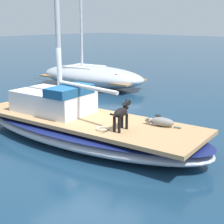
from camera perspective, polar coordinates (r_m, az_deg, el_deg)
name	(u,v)px	position (r m, az deg, el deg)	size (l,w,h in m)	color
ground_plane	(86,141)	(9.47, -4.39, -4.81)	(120.00, 120.00, 0.00)	navy
sailboat_main	(86,129)	(9.36, -4.43, -2.88)	(3.58, 7.53, 0.66)	#B2B7C1
mast_main	(61,14)	(9.37, -8.54, 15.95)	(0.14, 2.27, 6.12)	silver
cabin_house	(55,100)	(9.90, -9.58, 1.97)	(1.72, 2.41, 0.84)	silver
dog_grey	(161,122)	(8.60, 8.23, -1.64)	(0.41, 0.94, 0.22)	gray
dog_black	(122,113)	(8.12, 1.63, -0.17)	(0.93, 0.33, 0.70)	black
deck_winch	(158,119)	(8.86, 7.67, -1.18)	(0.16, 0.16, 0.21)	#B7B7BC
coiled_rope	(102,129)	(8.25, -1.61, -2.82)	(0.32, 0.32, 0.04)	beige
moored_boat_starboard_side	(92,76)	(17.08, -3.42, 6.12)	(3.48, 6.17, 6.88)	#B2B7C1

